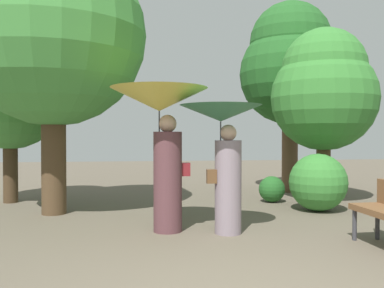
# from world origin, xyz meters

# --- Properties ---
(person_left) EXTENTS (1.44, 1.44, 2.13)m
(person_left) POSITION_xyz_m (-0.52, 2.90, 1.63)
(person_left) COLOR #563338
(person_left) RESTS_ON ground
(person_right) EXTENTS (1.20, 1.20, 1.87)m
(person_right) POSITION_xyz_m (0.36, 2.66, 1.35)
(person_right) COLOR gray
(person_right) RESTS_ON ground
(tree_near_left) EXTENTS (3.36, 3.36, 5.50)m
(tree_near_left) POSITION_xyz_m (-2.39, 4.57, 3.56)
(tree_near_left) COLOR #4C3823
(tree_near_left) RESTS_ON ground
(tree_near_right) EXTENTS (2.24, 2.24, 3.72)m
(tree_near_right) POSITION_xyz_m (3.07, 5.15, 2.41)
(tree_near_right) COLOR #4C3823
(tree_near_right) RESTS_ON ground
(tree_mid_left) EXTENTS (2.21, 2.21, 3.72)m
(tree_mid_left) POSITION_xyz_m (-3.56, 6.03, 2.43)
(tree_mid_left) COLOR #42301E
(tree_mid_left) RESTS_ON ground
(tree_far_back) EXTENTS (2.55, 2.55, 4.80)m
(tree_far_back) POSITION_xyz_m (2.97, 6.85, 3.23)
(tree_far_back) COLOR brown
(tree_far_back) RESTS_ON ground
(bush_path_left) EXTENTS (0.56, 0.56, 0.56)m
(bush_path_left) POSITION_xyz_m (1.99, 5.31, 0.28)
(bush_path_left) COLOR #235B23
(bush_path_left) RESTS_ON ground
(bush_path_right) EXTENTS (1.09, 1.09, 1.09)m
(bush_path_right) POSITION_xyz_m (2.51, 4.20, 0.54)
(bush_path_right) COLOR #387F33
(bush_path_right) RESTS_ON ground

